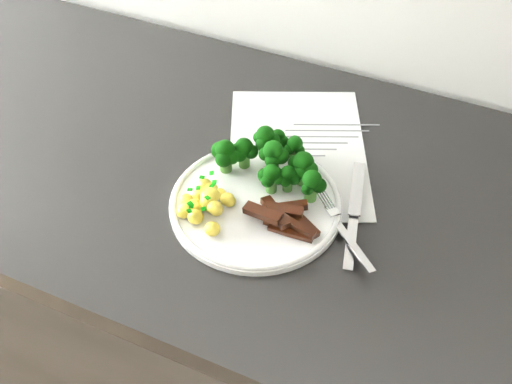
{
  "coord_description": "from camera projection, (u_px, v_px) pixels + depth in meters",
  "views": [
    {
      "loc": [
        0.1,
        1.05,
        1.6
      ],
      "look_at": [
        -0.14,
        1.61,
        0.96
      ],
      "focal_mm": 43.2,
      "sensor_mm": 36.0,
      "label": 1
    }
  ],
  "objects": [
    {
      "name": "plate",
      "position": [
        256.0,
        203.0,
        0.89
      ],
      "size": [
        0.25,
        0.25,
        0.01
      ],
      "color": "white",
      "rests_on": "counter"
    },
    {
      "name": "fork",
      "position": [
        346.0,
        234.0,
        0.84
      ],
      "size": [
        0.12,
        0.12,
        0.01
      ],
      "color": "silver",
      "rests_on": "plate"
    },
    {
      "name": "beef_strips",
      "position": [
        285.0,
        219.0,
        0.86
      ],
      "size": [
        0.11,
        0.07,
        0.03
      ],
      "color": "black",
      "rests_on": "plate"
    },
    {
      "name": "counter",
      "position": [
        279.0,
        347.0,
        1.26
      ],
      "size": [
        2.49,
        0.62,
        0.93
      ],
      "color": "black",
      "rests_on": "ground"
    },
    {
      "name": "recipe_paper",
      "position": [
        297.0,
        150.0,
        0.98
      ],
      "size": [
        0.32,
        0.36,
        0.0
      ],
      "color": "silver",
      "rests_on": "counter"
    },
    {
      "name": "potatoes",
      "position": [
        206.0,
        202.0,
        0.87
      ],
      "size": [
        0.08,
        0.09,
        0.04
      ],
      "color": "yellow",
      "rests_on": "plate"
    },
    {
      "name": "knife",
      "position": [
        353.0,
        226.0,
        0.86
      ],
      "size": [
        0.06,
        0.2,
        0.02
      ],
      "color": "silver",
      "rests_on": "plate"
    },
    {
      "name": "broccoli",
      "position": [
        272.0,
        158.0,
        0.91
      ],
      "size": [
        0.18,
        0.12,
        0.07
      ],
      "color": "#366822",
      "rests_on": "plate"
    }
  ]
}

